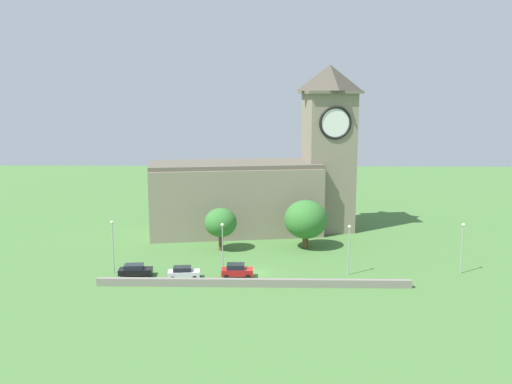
{
  "coord_description": "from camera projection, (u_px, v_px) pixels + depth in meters",
  "views": [
    {
      "loc": [
        1.73,
        -71.73,
        24.09
      ],
      "look_at": [
        0.03,
        8.99,
        9.74
      ],
      "focal_mm": 38.28,
      "sensor_mm": 36.0,
      "label": 1
    }
  ],
  "objects": [
    {
      "name": "streetlamp_west_end",
      "position": [
        113.0,
        239.0,
        73.98
      ],
      "size": [
        0.44,
        0.44,
        7.4
      ],
      "color": "#9EA0A5",
      "rests_on": "ground"
    },
    {
      "name": "tree_by_tower",
      "position": [
        306.0,
        219.0,
        86.39
      ],
      "size": [
        6.81,
        6.81,
        7.77
      ],
      "color": "brown",
      "rests_on": "ground"
    },
    {
      "name": "car_red",
      "position": [
        237.0,
        271.0,
        73.02
      ],
      "size": [
        4.26,
        2.28,
        1.87
      ],
      "color": "red",
      "rests_on": "ground"
    },
    {
      "name": "tree_riverside_west",
      "position": [
        221.0,
        223.0,
        85.17
      ],
      "size": [
        5.05,
        5.05,
        6.77
      ],
      "color": "brown",
      "rests_on": "ground"
    },
    {
      "name": "church",
      "position": [
        265.0,
        182.0,
        96.68
      ],
      "size": [
        37.46,
        16.54,
        29.34
      ],
      "color": "gray",
      "rests_on": "ground"
    },
    {
      "name": "streetlamp_central",
      "position": [
        349.0,
        242.0,
        73.38
      ],
      "size": [
        0.44,
        0.44,
        6.95
      ],
      "color": "#9EA0A5",
      "rests_on": "ground"
    },
    {
      "name": "ground_plane",
      "position": [
        257.0,
        244.0,
        89.63
      ],
      "size": [
        200.0,
        200.0,
        0.0
      ],
      "primitive_type": "plane",
      "color": "#477538"
    },
    {
      "name": "streetlamp_east_mid",
      "position": [
        462.0,
        240.0,
        73.98
      ],
      "size": [
        0.44,
        0.44,
        7.06
      ],
      "color": "#9EA0A5",
      "rests_on": "ground"
    },
    {
      "name": "quay_barrier",
      "position": [
        253.0,
        283.0,
        69.55
      ],
      "size": [
        40.18,
        0.7,
        1.02
      ],
      "primitive_type": "cube",
      "color": "gray",
      "rests_on": "ground"
    },
    {
      "name": "car_white",
      "position": [
        183.0,
        272.0,
        72.57
      ],
      "size": [
        4.34,
        2.37,
        1.64
      ],
      "color": "silver",
      "rests_on": "ground"
    },
    {
      "name": "streetlamp_west_mid",
      "position": [
        222.0,
        240.0,
        73.86
      ],
      "size": [
        0.44,
        0.44,
        7.09
      ],
      "color": "#9EA0A5",
      "rests_on": "ground"
    },
    {
      "name": "car_black",
      "position": [
        135.0,
        270.0,
        73.54
      ],
      "size": [
        4.61,
        2.53,
        1.65
      ],
      "color": "black",
      "rests_on": "ground"
    }
  ]
}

